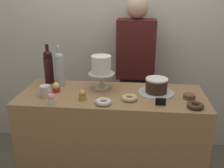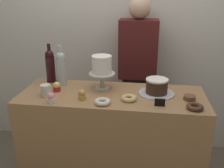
% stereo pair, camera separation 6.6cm
% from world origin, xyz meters
% --- Properties ---
extents(back_wall, '(6.00, 0.05, 2.60)m').
position_xyz_m(back_wall, '(0.00, 0.84, 1.30)').
color(back_wall, silver).
rests_on(back_wall, ground_plane).
extents(display_counter, '(1.39, 0.54, 0.92)m').
position_xyz_m(display_counter, '(0.00, 0.00, 0.46)').
color(display_counter, '#997047').
rests_on(display_counter, ground_plane).
extents(cake_stand_pedestal, '(0.20, 0.20, 0.13)m').
position_xyz_m(cake_stand_pedestal, '(-0.09, 0.10, 1.00)').
color(cake_stand_pedestal, beige).
rests_on(cake_stand_pedestal, display_counter).
extents(white_layer_cake, '(0.15, 0.15, 0.14)m').
position_xyz_m(white_layer_cake, '(-0.09, 0.10, 1.12)').
color(white_layer_cake, white).
rests_on(white_layer_cake, cake_stand_pedestal).
extents(silver_serving_platter, '(0.27, 0.27, 0.01)m').
position_xyz_m(silver_serving_platter, '(0.33, 0.05, 0.92)').
color(silver_serving_platter, silver).
rests_on(silver_serving_platter, display_counter).
extents(chocolate_round_cake, '(0.16, 0.16, 0.11)m').
position_xyz_m(chocolate_round_cake, '(0.33, 0.05, 0.98)').
color(chocolate_round_cake, '#3D2619').
rests_on(chocolate_round_cake, silver_serving_platter).
extents(wine_bottle_dark_red, '(0.08, 0.08, 0.33)m').
position_xyz_m(wine_bottle_dark_red, '(-0.55, 0.20, 1.06)').
color(wine_bottle_dark_red, black).
rests_on(wine_bottle_dark_red, display_counter).
extents(wine_bottle_clear, '(0.08, 0.08, 0.33)m').
position_xyz_m(wine_bottle_clear, '(-0.44, 0.15, 1.06)').
color(wine_bottle_clear, '#B2BCC1').
rests_on(wine_bottle_clear, display_counter).
extents(cupcake_caramel, '(0.06, 0.06, 0.07)m').
position_xyz_m(cupcake_caramel, '(-0.20, -0.13, 0.95)').
color(cupcake_caramel, gold).
rests_on(cupcake_caramel, display_counter).
extents(cupcake_strawberry, '(0.06, 0.06, 0.07)m').
position_xyz_m(cupcake_strawberry, '(-0.40, -0.21, 0.95)').
color(cupcake_strawberry, white).
rests_on(cupcake_strawberry, display_counter).
extents(cupcake_lemon, '(0.06, 0.06, 0.07)m').
position_xyz_m(cupcake_lemon, '(-0.43, -0.00, 0.95)').
color(cupcake_lemon, red).
rests_on(cupcake_lemon, display_counter).
extents(donut_sugar, '(0.11, 0.11, 0.03)m').
position_xyz_m(donut_sugar, '(-0.04, -0.18, 0.93)').
color(donut_sugar, silver).
rests_on(donut_sugar, display_counter).
extents(donut_glazed, '(0.11, 0.11, 0.03)m').
position_xyz_m(donut_glazed, '(0.13, -0.10, 0.93)').
color(donut_glazed, '#E0C17F').
rests_on(donut_glazed, display_counter).
extents(donut_chocolate, '(0.11, 0.11, 0.03)m').
position_xyz_m(donut_chocolate, '(0.57, -0.18, 0.93)').
color(donut_chocolate, '#472D1E').
rests_on(donut_chocolate, display_counter).
extents(cookie_stack, '(0.08, 0.08, 0.03)m').
position_xyz_m(cookie_stack, '(0.56, -0.03, 0.93)').
color(cookie_stack, brown).
rests_on(cookie_stack, display_counter).
extents(price_sign_chalkboard, '(0.07, 0.01, 0.05)m').
position_xyz_m(price_sign_chalkboard, '(0.35, -0.17, 0.94)').
color(price_sign_chalkboard, black).
rests_on(price_sign_chalkboard, display_counter).
extents(coffee_cup_ceramic, '(0.08, 0.08, 0.09)m').
position_xyz_m(coffee_cup_ceramic, '(-0.48, -0.10, 0.96)').
color(coffee_cup_ceramic, silver).
rests_on(coffee_cup_ceramic, display_counter).
extents(barista_figure, '(0.36, 0.22, 1.60)m').
position_xyz_m(barista_figure, '(0.16, 0.63, 0.84)').
color(barista_figure, black).
rests_on(barista_figure, ground_plane).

